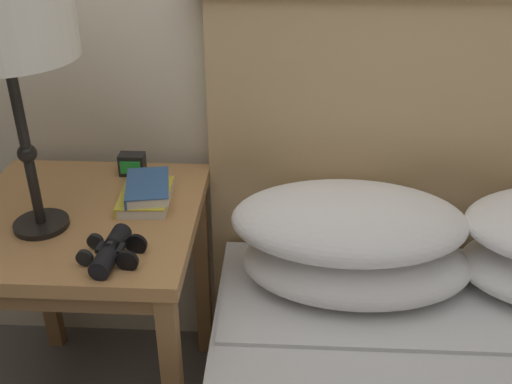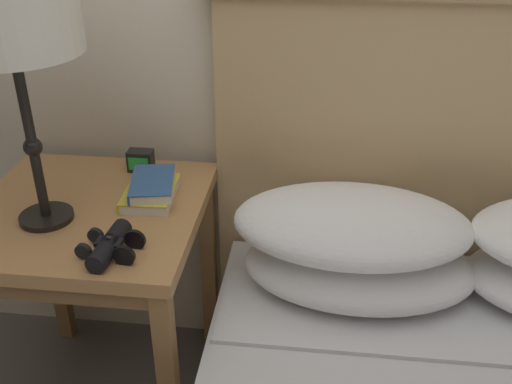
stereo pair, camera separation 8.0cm
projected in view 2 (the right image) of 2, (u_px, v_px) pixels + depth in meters
nightstand at (91, 237)px, 1.56m from camera, size 0.58×0.58×0.68m
table_lamp at (7, 15)px, 1.23m from camera, size 0.30×0.30×0.59m
book_on_nightstand at (150, 193)px, 1.55m from camera, size 0.13×0.19×0.03m
book_stacked_on_top at (152, 184)px, 1.54m from camera, size 0.14×0.19×0.03m
binoculars_pair at (110, 245)px, 1.32m from camera, size 0.14×0.16×0.05m
alarm_clock at (141, 161)px, 1.68m from camera, size 0.07×0.05×0.06m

